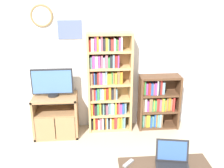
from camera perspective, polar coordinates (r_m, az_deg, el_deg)
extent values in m
cube|color=silver|center=(4.36, -2.94, 6.54)|extent=(6.72, 0.06, 2.60)
torus|color=olive|center=(4.27, -15.08, 14.15)|extent=(0.35, 0.04, 0.35)
cylinder|color=white|center=(4.27, -15.08, 14.15)|extent=(0.29, 0.02, 0.29)
cube|color=silver|center=(4.25, -9.14, 11.61)|extent=(0.42, 0.01, 0.33)
cube|color=slate|center=(4.25, -9.15, 11.60)|extent=(0.38, 0.02, 0.30)
cube|color=#9E754C|center=(4.52, -16.31, -6.72)|extent=(0.04, 0.47, 0.69)
cube|color=#9E754C|center=(4.43, -7.68, -6.59)|extent=(0.04, 0.47, 0.69)
cube|color=#9E754C|center=(4.33, -12.35, -2.80)|extent=(0.71, 0.47, 0.04)
cube|color=#9E754C|center=(4.62, -11.74, -10.30)|extent=(0.71, 0.47, 0.04)
cube|color=#9E754C|center=(4.43, -12.10, -5.88)|extent=(0.64, 0.43, 0.04)
cube|color=#9E754C|center=(4.35, -14.37, -9.45)|extent=(0.31, 0.02, 0.38)
cube|color=#9E754C|center=(4.30, -10.12, -9.42)|extent=(0.31, 0.02, 0.38)
cylinder|color=black|center=(4.33, -12.66, -2.27)|extent=(0.18, 0.18, 0.04)
cube|color=black|center=(4.25, -12.89, 0.54)|extent=(0.65, 0.05, 0.41)
cube|color=#4770A8|center=(4.22, -12.94, 0.42)|extent=(0.61, 0.01, 0.38)
cube|color=tan|center=(4.31, -5.08, -0.06)|extent=(0.04, 0.28, 1.68)
cube|color=tan|center=(4.36, 4.03, 0.20)|extent=(0.04, 0.28, 1.68)
cube|color=tan|center=(4.44, -0.63, 0.66)|extent=(0.73, 0.02, 1.68)
cube|color=tan|center=(4.67, -0.47, -9.45)|extent=(0.65, 0.25, 0.04)
cube|color=tan|center=(4.54, -0.48, -6.44)|extent=(0.65, 0.25, 0.04)
cube|color=tan|center=(4.42, -0.49, -3.27)|extent=(0.65, 0.25, 0.04)
cube|color=tan|center=(4.32, -0.50, 0.07)|extent=(0.65, 0.25, 0.04)
cube|color=tan|center=(4.23, -0.51, 3.56)|extent=(0.65, 0.25, 0.04)
cube|color=tan|center=(4.16, -0.52, 7.18)|extent=(0.65, 0.25, 0.04)
cube|color=tan|center=(4.11, -0.54, 10.91)|extent=(0.65, 0.25, 0.04)
cube|color=#232328|center=(4.62, -4.28, -8.35)|extent=(0.03, 0.19, 0.18)
cube|color=gold|center=(4.60, -3.90, -8.11)|extent=(0.02, 0.22, 0.23)
cube|color=red|center=(4.61, -3.57, -8.26)|extent=(0.03, 0.21, 0.20)
cube|color=red|center=(4.62, -3.24, -8.16)|extent=(0.02, 0.18, 0.20)
cube|color=white|center=(4.62, -2.92, -8.37)|extent=(0.03, 0.21, 0.17)
cube|color=#B75B70|center=(4.61, -2.49, -8.19)|extent=(0.03, 0.22, 0.21)
cube|color=white|center=(4.61, -2.09, -8.12)|extent=(0.03, 0.20, 0.21)
cube|color=#232328|center=(4.61, -1.72, -8.11)|extent=(0.02, 0.23, 0.21)
cube|color=orange|center=(4.61, -1.40, -8.03)|extent=(0.02, 0.20, 0.22)
cube|color=#759EB7|center=(4.62, -1.11, -8.07)|extent=(0.02, 0.21, 0.21)
cube|color=#232328|center=(4.63, -0.74, -8.29)|extent=(0.03, 0.20, 0.17)
cube|color=white|center=(4.62, -0.36, -8.12)|extent=(0.02, 0.21, 0.20)
cube|color=orange|center=(4.63, 0.09, -8.18)|extent=(0.04, 0.20, 0.18)
cube|color=red|center=(4.62, 0.59, -8.00)|extent=(0.03, 0.22, 0.22)
cube|color=#B75B70|center=(4.63, 0.92, -7.98)|extent=(0.02, 0.19, 0.21)
cube|color=gold|center=(4.63, 1.30, -8.03)|extent=(0.03, 0.21, 0.20)
cube|color=orange|center=(4.64, 1.64, -7.96)|extent=(0.02, 0.18, 0.20)
cube|color=gold|center=(4.64, 1.94, -7.89)|extent=(0.03, 0.19, 0.22)
cube|color=#5B9389|center=(4.64, 2.29, -8.00)|extent=(0.02, 0.20, 0.20)
cube|color=#759EB7|center=(4.64, 2.63, -7.85)|extent=(0.02, 0.22, 0.23)
cube|color=gold|center=(4.48, -4.43, -5.14)|extent=(0.03, 0.23, 0.21)
cube|color=red|center=(4.49, -4.05, -5.00)|extent=(0.02, 0.18, 0.22)
cube|color=#232328|center=(4.49, -3.60, -5.35)|extent=(0.04, 0.22, 0.17)
cube|color=#388947|center=(4.49, -3.09, -5.18)|extent=(0.04, 0.21, 0.19)
cube|color=gold|center=(4.49, -2.61, -4.92)|extent=(0.04, 0.18, 0.23)
cube|color=#232328|center=(4.50, -2.22, -5.08)|extent=(0.02, 0.18, 0.20)
cube|color=#5B9389|center=(4.49, -1.90, -5.16)|extent=(0.02, 0.22, 0.19)
cube|color=#232328|center=(4.50, -1.53, -5.19)|extent=(0.03, 0.20, 0.18)
cube|color=#B75B70|center=(4.50, -1.15, -5.26)|extent=(0.02, 0.22, 0.17)
cube|color=#759EB7|center=(4.50, -0.80, -4.99)|extent=(0.02, 0.18, 0.20)
cube|color=#5B9389|center=(4.50, -0.45, -4.92)|extent=(0.03, 0.19, 0.22)
cube|color=white|center=(4.50, 0.00, -4.85)|extent=(0.04, 0.18, 0.22)
cube|color=#5B9389|center=(4.50, 0.42, -5.09)|extent=(0.02, 0.22, 0.19)
cube|color=gold|center=(4.50, 0.73, -4.91)|extent=(0.02, 0.23, 0.22)
cube|color=red|center=(4.51, 1.07, -5.07)|extent=(0.03, 0.19, 0.18)
cube|color=#B75B70|center=(4.50, 1.43, -4.83)|extent=(0.02, 0.22, 0.23)
cube|color=#9E4293|center=(4.52, 1.82, -5.06)|extent=(0.04, 0.19, 0.18)
cube|color=#2856A8|center=(4.52, 2.32, -4.99)|extent=(0.03, 0.21, 0.19)
cube|color=#759EB7|center=(4.53, 2.79, -4.91)|extent=(0.04, 0.17, 0.19)
cube|color=#B75B70|center=(4.37, -4.58, -1.78)|extent=(0.02, 0.20, 0.22)
cube|color=#93704C|center=(4.37, -4.18, -1.99)|extent=(0.03, 0.22, 0.19)
cube|color=red|center=(4.38, -3.78, -2.00)|extent=(0.03, 0.19, 0.18)
cube|color=#2856A8|center=(4.38, -3.45, -2.07)|extent=(0.02, 0.23, 0.17)
cube|color=#388947|center=(4.38, -3.06, -1.92)|extent=(0.03, 0.21, 0.19)
cube|color=#759EB7|center=(4.39, -2.58, -1.86)|extent=(0.04, 0.18, 0.20)
cube|color=white|center=(4.39, -2.05, -1.91)|extent=(0.03, 0.18, 0.18)
cube|color=orange|center=(4.38, -1.57, -1.89)|extent=(0.03, 0.23, 0.19)
cube|color=red|center=(4.39, -1.14, -1.84)|extent=(0.03, 0.18, 0.19)
cube|color=orange|center=(4.38, -0.57, -1.71)|extent=(0.04, 0.21, 0.22)
cube|color=#232328|center=(4.39, -0.01, -1.89)|extent=(0.04, 0.20, 0.18)
cube|color=#93704C|center=(4.39, 0.51, -1.57)|extent=(0.03, 0.18, 0.23)
cube|color=#759EB7|center=(4.40, 0.91, -1.91)|extent=(0.02, 0.21, 0.17)
cube|color=#93704C|center=(4.28, -4.54, 1.39)|extent=(0.04, 0.23, 0.19)
cube|color=red|center=(4.29, -4.14, 1.55)|extent=(0.02, 0.18, 0.20)
cube|color=#2856A8|center=(4.28, -3.88, 1.43)|extent=(0.02, 0.22, 0.19)
cube|color=#232328|center=(4.29, -3.51, 1.41)|extent=(0.03, 0.19, 0.18)
cube|color=red|center=(4.28, -3.10, 1.50)|extent=(0.02, 0.20, 0.20)
cube|color=#B75B70|center=(4.28, -2.78, 1.55)|extent=(0.02, 0.22, 0.20)
cube|color=#9E4293|center=(4.28, -2.40, 1.49)|extent=(0.03, 0.21, 0.19)
cube|color=white|center=(4.29, -1.90, 1.53)|extent=(0.04, 0.18, 0.19)
cube|color=#759EB7|center=(4.28, -1.35, 1.73)|extent=(0.03, 0.20, 0.22)
cube|color=gold|center=(4.29, -0.98, 1.38)|extent=(0.02, 0.22, 0.17)
cube|color=gold|center=(4.30, -0.54, 1.45)|extent=(0.04, 0.19, 0.17)
cube|color=#388947|center=(4.30, -0.10, 1.59)|extent=(0.02, 0.18, 0.19)
cube|color=#93704C|center=(4.30, 0.26, 1.58)|extent=(0.02, 0.17, 0.19)
cube|color=gold|center=(4.30, 0.73, 1.51)|extent=(0.03, 0.23, 0.18)
cube|color=#93704C|center=(4.30, 1.29, 1.75)|extent=(0.04, 0.19, 0.21)
cube|color=orange|center=(4.30, 1.91, 1.66)|extent=(0.04, 0.21, 0.20)
cube|color=#5B9389|center=(4.20, -4.66, 4.88)|extent=(0.04, 0.20, 0.18)
cube|color=#9E4293|center=(4.20, -4.07, 5.04)|extent=(0.04, 0.22, 0.20)
cube|color=white|center=(4.20, -3.44, 5.01)|extent=(0.04, 0.21, 0.19)
cube|color=#9E4293|center=(4.21, -2.82, 5.07)|extent=(0.04, 0.18, 0.19)
cube|color=#B75B70|center=(4.20, -2.25, 5.11)|extent=(0.03, 0.19, 0.20)
cube|color=#759EB7|center=(4.21, -1.79, 4.92)|extent=(0.03, 0.19, 0.17)
cube|color=#B75B70|center=(4.20, -1.26, 5.15)|extent=(0.04, 0.21, 0.21)
cube|color=#388947|center=(4.21, -0.75, 4.92)|extent=(0.03, 0.21, 0.17)
cube|color=#232328|center=(4.21, -0.25, 5.11)|extent=(0.04, 0.20, 0.19)
cube|color=#759EB7|center=(4.21, 0.25, 5.20)|extent=(0.03, 0.22, 0.21)
cube|color=red|center=(4.23, 0.80, 5.15)|extent=(0.04, 0.17, 0.19)
cube|color=#9E4293|center=(4.22, 1.29, 5.17)|extent=(0.02, 0.22, 0.20)
cube|color=red|center=(4.13, -4.83, 8.53)|extent=(0.03, 0.22, 0.18)
cube|color=white|center=(4.13, -4.29, 8.67)|extent=(0.04, 0.22, 0.20)
cube|color=#9E4293|center=(4.14, -3.67, 8.88)|extent=(0.04, 0.19, 0.22)
cube|color=orange|center=(4.13, -3.18, 8.91)|extent=(0.03, 0.22, 0.23)
cube|color=white|center=(4.13, -2.75, 8.64)|extent=(0.02, 0.22, 0.18)
cube|color=#B75B70|center=(4.14, -2.32, 8.96)|extent=(0.03, 0.20, 0.23)
cube|color=#232328|center=(4.14, -1.74, 8.73)|extent=(0.04, 0.20, 0.19)
cube|color=gold|center=(4.15, -1.21, 8.77)|extent=(0.04, 0.19, 0.20)
cube|color=#5B9389|center=(4.15, -0.80, 8.71)|extent=(0.02, 0.18, 0.18)
cube|color=#232328|center=(4.15, -0.50, 8.67)|extent=(0.02, 0.18, 0.18)
cube|color=red|center=(4.15, -0.02, 8.65)|extent=(0.04, 0.22, 0.18)
cube|color=white|center=(4.15, 0.47, 8.76)|extent=(0.02, 0.21, 0.19)
cube|color=#388947|center=(4.15, 0.85, 8.66)|extent=(0.03, 0.21, 0.18)
cube|color=#93704C|center=(4.16, 1.23, 8.63)|extent=(0.02, 0.19, 0.17)
cube|color=#9E4293|center=(4.16, 1.57, 8.89)|extent=(0.02, 0.20, 0.21)
cube|color=white|center=(4.16, 1.98, 9.03)|extent=(0.03, 0.21, 0.23)
cube|color=brown|center=(4.52, 6.13, -4.11)|extent=(0.04, 0.29, 0.95)
cube|color=brown|center=(4.69, 14.03, -3.73)|extent=(0.04, 0.29, 0.95)
cube|color=brown|center=(4.71, 9.75, -3.25)|extent=(0.69, 0.02, 0.95)
cube|color=brown|center=(4.80, 9.81, -8.90)|extent=(0.62, 0.25, 0.04)
cube|color=brown|center=(4.66, 10.04, -5.63)|extent=(0.62, 0.25, 0.04)
cube|color=brown|center=(4.53, 10.27, -2.17)|extent=(0.62, 0.25, 0.04)
cube|color=brown|center=(4.43, 10.52, 1.47)|extent=(0.62, 0.25, 0.04)
cube|color=#388947|center=(4.68, 6.36, -7.51)|extent=(0.02, 0.21, 0.25)
cube|color=#5B9389|center=(4.69, 6.67, -7.55)|extent=(0.03, 0.18, 0.24)
cube|color=#93704C|center=(4.70, 7.09, -7.60)|extent=(0.03, 0.18, 0.22)
cube|color=gold|center=(4.70, 7.42, -7.53)|extent=(0.02, 0.21, 0.24)
cube|color=gold|center=(4.71, 7.82, -7.51)|extent=(0.04, 0.19, 0.24)
cube|color=#2856A8|center=(4.72, 8.25, -7.77)|extent=(0.02, 0.23, 0.19)
cube|color=#5B9389|center=(4.73, 8.64, -7.67)|extent=(0.04, 0.19, 0.20)
cube|color=#2856A8|center=(4.73, 9.12, -7.42)|extent=(0.03, 0.20, 0.24)
cube|color=orange|center=(4.74, 9.43, -7.41)|extent=(0.02, 0.19, 0.24)
cube|color=#5B9389|center=(4.73, 9.74, -7.39)|extent=(0.03, 0.23, 0.24)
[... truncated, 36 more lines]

